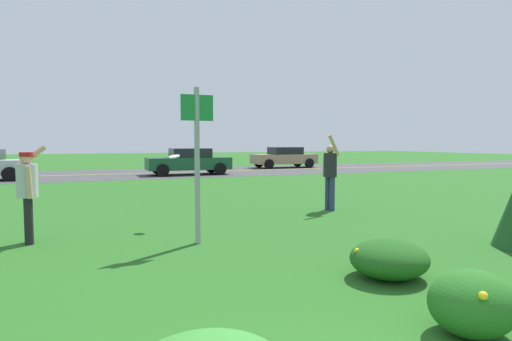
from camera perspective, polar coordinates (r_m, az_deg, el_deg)
ground_plane at (r=12.94m, az=-17.16°, el=-4.11°), size 120.00×120.00×0.00m
highway_strip at (r=24.39m, az=-19.47°, el=-0.48°), size 120.00×8.47×0.01m
highway_center_stripe at (r=24.39m, az=-19.47°, el=-0.47°), size 120.00×0.16×0.00m
daylily_clump_front_right at (r=5.73m, az=17.98°, el=-11.56°), size 1.03×0.96×0.50m
daylily_clump_mid_right at (r=4.39m, az=27.79°, el=-15.97°), size 0.81×0.72×0.60m
sign_post_near_path at (r=7.15m, az=-8.16°, el=2.84°), size 0.56×0.10×2.70m
person_thrower_red_cap_gray_shirt at (r=8.14m, az=-29.09°, el=-2.12°), size 0.49×0.53×1.72m
person_catcher_dark_shirt at (r=10.79m, az=10.23°, el=-0.07°), size 0.39×0.52×1.97m
frisbee_white at (r=8.74m, az=-11.28°, el=1.91°), size 0.24×0.23×0.10m
car_tan_leftmost at (r=29.17m, az=3.94°, el=1.85°), size 4.50×2.00×1.45m
car_dark_green_center_left at (r=22.98m, az=-9.29°, el=1.28°), size 4.50×2.00×1.45m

